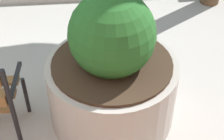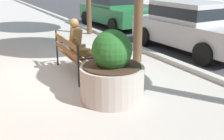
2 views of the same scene
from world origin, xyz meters
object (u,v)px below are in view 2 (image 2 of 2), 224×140
bronze_statue_seated (82,47)px  concrete_planter (112,73)px  park_bench (73,53)px  parked_car_green (114,9)px  parked_car_silver (190,25)px

bronze_statue_seated → concrete_planter: size_ratio=0.99×
park_bench → concrete_planter: 1.76m
parked_car_green → parked_car_silver: size_ratio=1.00×
park_bench → parked_car_silver: bearing=95.9°
parked_car_silver → parked_car_green: bearing=180.0°
parked_car_silver → concrete_planter: bearing=-61.3°
concrete_planter → parked_car_silver: size_ratio=0.33×
park_bench → concrete_planter: concrete_planter is taller
bronze_statue_seated → concrete_planter: 1.69m
concrete_planter → parked_car_silver: bearing=118.7°
bronze_statue_seated → parked_car_green: parked_car_green is taller
concrete_planter → parked_car_silver: parked_car_silver is taller
park_bench → parked_car_silver: 4.16m
park_bench → bronze_statue_seated: (0.07, 0.21, 0.12)m
park_bench → concrete_planter: (1.76, 0.14, -0.00)m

